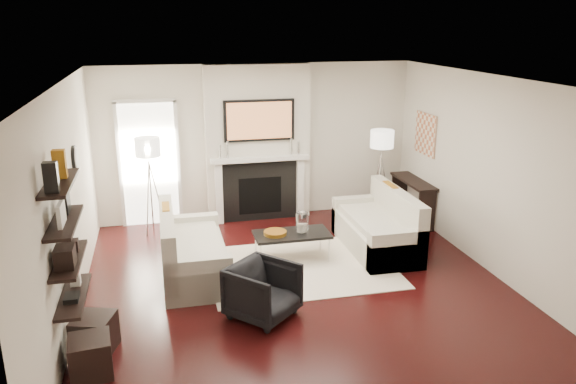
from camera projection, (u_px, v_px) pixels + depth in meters
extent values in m
plane|color=black|center=(298.00, 288.00, 7.41)|extent=(6.00, 6.00, 0.00)
plane|color=white|center=(300.00, 81.00, 6.62)|extent=(6.00, 6.00, 0.00)
plane|color=silver|center=(257.00, 142.00, 9.81)|extent=(5.50, 0.00, 5.50)
plane|color=silver|center=(397.00, 303.00, 4.23)|extent=(5.50, 0.00, 5.50)
plane|color=silver|center=(66.00, 206.00, 6.42)|extent=(0.00, 6.00, 6.00)
plane|color=silver|center=(495.00, 177.00, 7.62)|extent=(0.00, 6.00, 6.00)
cube|color=silver|center=(258.00, 143.00, 9.70)|extent=(1.80, 0.25, 2.70)
cube|color=black|center=(260.00, 192.00, 9.81)|extent=(1.30, 0.02, 1.04)
cube|color=black|center=(260.00, 195.00, 9.83)|extent=(0.75, 0.02, 0.65)
cube|color=white|center=(219.00, 193.00, 9.62)|extent=(0.12, 0.08, 1.10)
cube|color=white|center=(300.00, 188.00, 9.93)|extent=(0.12, 0.08, 1.10)
cube|color=white|center=(260.00, 159.00, 9.59)|extent=(1.70, 0.18, 0.07)
cube|color=black|center=(259.00, 120.00, 9.42)|extent=(1.20, 0.06, 0.70)
cube|color=#BF723F|center=(260.00, 121.00, 9.39)|extent=(1.10, 0.00, 0.62)
cylinder|color=silver|center=(228.00, 150.00, 9.43)|extent=(0.04, 0.04, 0.30)
cylinder|color=silver|center=(220.00, 152.00, 9.41)|extent=(0.04, 0.04, 0.24)
cylinder|color=silver|center=(291.00, 147.00, 9.67)|extent=(0.04, 0.04, 0.30)
cylinder|color=silver|center=(298.00, 148.00, 9.70)|extent=(0.04, 0.04, 0.24)
cube|color=white|center=(149.00, 165.00, 9.48)|extent=(0.90, 0.02, 2.10)
cube|color=white|center=(120.00, 167.00, 9.35)|extent=(0.06, 0.06, 2.16)
cube|color=white|center=(178.00, 164.00, 9.56)|extent=(0.06, 0.06, 2.16)
cube|color=white|center=(145.00, 101.00, 9.14)|extent=(1.02, 0.06, 0.06)
cube|color=beige|center=(301.00, 267.00, 8.02)|extent=(2.60, 2.00, 0.01)
cube|color=beige|center=(194.00, 261.00, 7.73)|extent=(0.85, 1.80, 0.42)
cube|color=beige|center=(168.00, 242.00, 7.57)|extent=(0.18, 1.80, 0.80)
cube|color=beige|center=(199.00, 280.00, 6.95)|extent=(0.85, 0.18, 0.60)
cube|color=beige|center=(190.00, 234.00, 8.46)|extent=(0.85, 0.18, 0.60)
cube|color=beige|center=(197.00, 243.00, 7.67)|extent=(0.63, 1.44, 0.10)
cube|color=#9C6313|center=(167.00, 220.00, 7.79)|extent=(0.10, 0.42, 0.42)
cube|color=black|center=(168.00, 236.00, 7.23)|extent=(0.10, 0.40, 0.40)
cube|color=beige|center=(375.00, 236.00, 8.62)|extent=(0.85, 1.80, 0.42)
cube|color=beige|center=(397.00, 215.00, 8.60)|extent=(0.18, 1.80, 0.80)
cube|color=beige|center=(397.00, 251.00, 7.84)|extent=(0.85, 0.18, 0.60)
cube|color=beige|center=(358.00, 214.00, 9.34)|extent=(0.85, 0.18, 0.60)
cube|color=beige|center=(373.00, 221.00, 8.53)|extent=(0.63, 1.44, 0.10)
cube|color=#9C6313|center=(390.00, 197.00, 8.82)|extent=(0.10, 0.42, 0.42)
cube|color=black|center=(406.00, 209.00, 8.26)|extent=(0.10, 0.40, 0.40)
cube|color=black|center=(292.00, 234.00, 8.18)|extent=(1.10, 0.55, 0.04)
cylinder|color=silver|center=(261.00, 257.00, 7.93)|extent=(0.02, 0.02, 0.38)
cylinder|color=silver|center=(329.00, 250.00, 8.14)|extent=(0.02, 0.02, 0.38)
cylinder|color=silver|center=(256.00, 245.00, 8.33)|extent=(0.02, 0.02, 0.38)
cylinder|color=silver|center=(320.00, 239.00, 8.55)|extent=(0.02, 0.02, 0.38)
cylinder|color=white|center=(302.00, 223.00, 8.16)|extent=(0.18, 0.18, 0.32)
cylinder|color=white|center=(302.00, 227.00, 8.18)|extent=(0.09, 0.09, 0.14)
cylinder|color=#A66E1B|center=(275.00, 233.00, 8.11)|extent=(0.33, 0.33, 0.06)
imported|color=black|center=(263.00, 289.00, 6.61)|extent=(0.96, 0.96, 0.72)
cylinder|color=silver|center=(151.00, 198.00, 9.22)|extent=(0.02, 0.02, 1.20)
cylinder|color=white|center=(148.00, 147.00, 8.97)|extent=(0.40, 0.40, 0.30)
cylinder|color=silver|center=(158.00, 197.00, 9.24)|extent=(0.25, 0.02, 1.23)
cylinder|color=silver|center=(148.00, 196.00, 9.29)|extent=(0.14, 0.22, 1.23)
cylinder|color=silver|center=(148.00, 200.00, 9.11)|extent=(0.14, 0.22, 1.23)
cylinder|color=silver|center=(380.00, 187.00, 9.82)|extent=(0.02, 0.02, 1.20)
cylinder|color=white|center=(382.00, 139.00, 9.57)|extent=(0.40, 0.40, 0.30)
cylinder|color=silver|center=(386.00, 186.00, 9.84)|extent=(0.25, 0.02, 1.23)
cylinder|color=silver|center=(375.00, 185.00, 9.90)|extent=(0.14, 0.22, 1.23)
cylinder|color=silver|center=(379.00, 188.00, 9.72)|extent=(0.14, 0.22, 1.23)
cube|color=black|center=(414.00, 181.00, 9.68)|extent=(0.35, 1.20, 0.04)
cube|color=black|center=(427.00, 212.00, 9.27)|extent=(0.30, 0.04, 0.71)
cube|color=black|center=(399.00, 193.00, 10.30)|extent=(0.30, 0.04, 0.71)
cube|color=tan|center=(426.00, 134.00, 9.47)|extent=(0.03, 0.70, 0.70)
cube|color=black|center=(74.00, 296.00, 5.71)|extent=(0.25, 1.00, 0.03)
cube|color=black|center=(69.00, 260.00, 5.59)|extent=(0.25, 1.00, 0.04)
cube|color=black|center=(64.00, 222.00, 5.47)|extent=(0.25, 1.00, 0.04)
cube|color=black|center=(60.00, 183.00, 5.35)|extent=(0.25, 1.00, 0.04)
cube|color=black|center=(51.00, 177.00, 4.96)|extent=(0.12, 0.10, 0.28)
cube|color=#9C6313|center=(59.00, 164.00, 5.42)|extent=(0.12, 0.10, 0.28)
cube|color=white|center=(61.00, 214.00, 5.33)|extent=(0.04, 0.30, 0.22)
cube|color=black|center=(67.00, 204.00, 5.69)|extent=(0.04, 0.22, 0.18)
cube|color=black|center=(65.00, 257.00, 5.37)|extent=(0.18, 0.25, 0.20)
cube|color=black|center=(71.00, 246.00, 5.75)|extent=(0.15, 0.12, 0.12)
cube|color=black|center=(72.00, 298.00, 5.59)|extent=(0.14, 0.20, 0.05)
cube|color=white|center=(75.00, 277.00, 5.88)|extent=(0.10, 0.10, 0.18)
cylinder|color=black|center=(75.00, 158.00, 7.16)|extent=(0.04, 0.34, 0.34)
cylinder|color=white|center=(77.00, 158.00, 7.16)|extent=(0.01, 0.29, 0.29)
cube|color=black|center=(95.00, 334.00, 5.96)|extent=(0.50, 0.50, 0.40)
cube|color=black|center=(91.00, 357.00, 5.55)|extent=(0.44, 0.44, 0.40)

